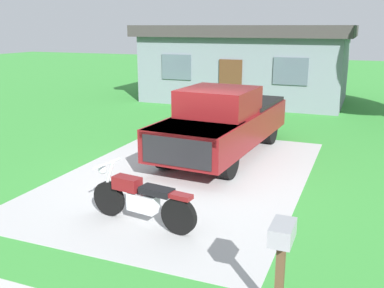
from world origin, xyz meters
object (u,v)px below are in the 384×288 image
object	(u,v)px
motorcycle	(141,199)
mailbox	(282,246)
neighbor_house	(246,62)
pickup_truck	(224,121)

from	to	relation	value
motorcycle	mailbox	world-z (taller)	mailbox
motorcycle	mailbox	distance (m)	3.33
mailbox	motorcycle	bearing A→B (deg)	148.53
motorcycle	neighbor_house	size ratio (longest dim) A/B	0.23
mailbox	neighbor_house	world-z (taller)	neighbor_house
motorcycle	neighbor_house	distance (m)	14.24
motorcycle	neighbor_house	bearing A→B (deg)	97.62
mailbox	neighbor_house	distance (m)	16.47
pickup_truck	neighbor_house	distance (m)	9.47
neighbor_house	pickup_truck	bearing A→B (deg)	-78.44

